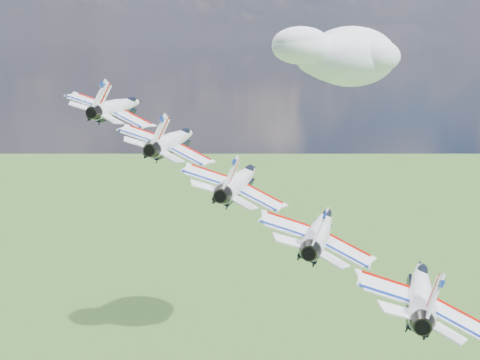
# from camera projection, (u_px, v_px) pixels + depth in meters

# --- Properties ---
(cloud_far) EXTENTS (62.94, 49.46, 24.73)m
(cloud_far) POSITION_uv_depth(u_px,v_px,m) (339.00, 55.00, 294.05)
(cloud_far) COLOR white
(jet_0) EXTENTS (13.46, 16.54, 7.56)m
(jet_0) POSITION_uv_depth(u_px,v_px,m) (119.00, 106.00, 78.15)
(jet_0) COLOR silver
(jet_1) EXTENTS (13.46, 16.54, 7.56)m
(jet_1) POSITION_uv_depth(u_px,v_px,m) (174.00, 140.00, 71.69)
(jet_1) COLOR white
(jet_2) EXTENTS (13.46, 16.54, 7.56)m
(jet_2) POSITION_uv_depth(u_px,v_px,m) (240.00, 180.00, 65.23)
(jet_2) COLOR white
(jet_3) EXTENTS (13.46, 16.54, 7.56)m
(jet_3) POSITION_uv_depth(u_px,v_px,m) (321.00, 229.00, 58.77)
(jet_3) COLOR white
(jet_4) EXTENTS (13.46, 16.54, 7.56)m
(jet_4) POSITION_uv_depth(u_px,v_px,m) (421.00, 290.00, 52.31)
(jet_4) COLOR white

